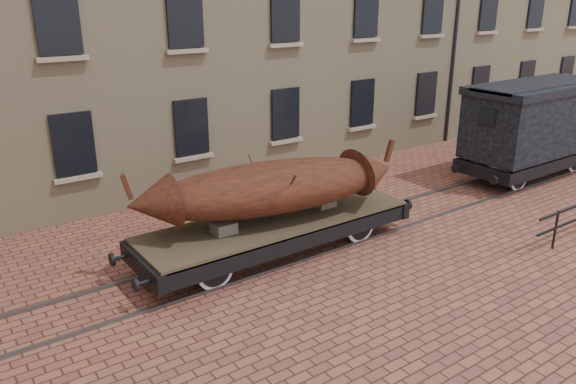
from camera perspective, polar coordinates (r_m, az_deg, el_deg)
ground at (r=15.47m, az=7.35°, el=-3.56°), size 90.00×90.00×0.00m
rail_track at (r=15.46m, az=7.36°, el=-3.45°), size 30.00×1.52×0.06m
flatcar_wagon at (r=13.59m, az=-1.15°, el=-3.42°), size 7.71×2.09×1.16m
iron_boat at (r=13.15m, az=-1.68°, el=0.53°), size 6.78×2.87×1.62m
goods_van at (r=20.89m, az=23.90°, el=6.84°), size 6.28×2.29×3.25m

